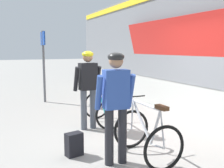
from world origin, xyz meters
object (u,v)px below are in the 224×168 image
bicycle_far_teal (103,108)px  backpack_on_platform (74,144)px  cyclist_near_in_blue (116,98)px  cyclist_far_in_dark (88,83)px  platform_sign_post (43,54)px  bicycle_near_silver (146,135)px

bicycle_far_teal → backpack_on_platform: (-1.16, -1.53, -0.20)m
bicycle_far_teal → cyclist_near_in_blue: bearing=-107.1°
bicycle_far_teal → backpack_on_platform: 1.93m
cyclist_near_in_blue → backpack_on_platform: (-0.52, 0.57, -0.85)m
cyclist_far_in_dark → platform_sign_post: size_ratio=0.73×
bicycle_far_teal → platform_sign_post: platform_sign_post is taller
platform_sign_post → cyclist_near_in_blue: bearing=-88.0°
backpack_on_platform → platform_sign_post: bearing=72.3°
cyclist_far_in_dark → backpack_on_platform: (-0.72, -1.32, -0.85)m
cyclist_near_in_blue → bicycle_far_teal: size_ratio=1.59×
cyclist_near_in_blue → bicycle_near_silver: 0.85m
bicycle_far_teal → platform_sign_post: size_ratio=0.46×
bicycle_near_silver → cyclist_far_in_dark: bearing=100.1°
cyclist_near_in_blue → platform_sign_post: size_ratio=0.73×
bicycle_far_teal → cyclist_far_in_dark: bearing=-155.3°
cyclist_near_in_blue → bicycle_near_silver: bearing=-3.8°
bicycle_near_silver → bicycle_far_teal: 2.13m
cyclist_far_in_dark → bicycle_near_silver: (0.34, -1.93, -0.65)m
platform_sign_post → cyclist_far_in_dark: bearing=-83.6°
cyclist_near_in_blue → platform_sign_post: platform_sign_post is taller
cyclist_far_in_dark → backpack_on_platform: 1.73m
cyclist_near_in_blue → platform_sign_post: bearing=92.0°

